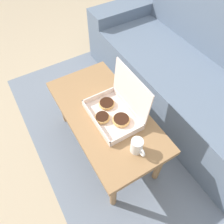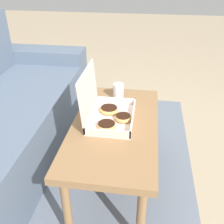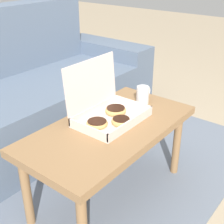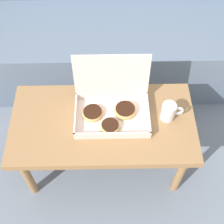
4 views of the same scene
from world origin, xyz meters
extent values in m
plane|color=tan|center=(0.00, 0.00, 0.00)|extent=(12.00, 12.00, 0.00)
cube|color=slate|center=(0.00, 0.30, 0.01)|extent=(2.33, 1.76, 0.01)
cube|color=slate|center=(0.00, 0.65, 0.22)|extent=(1.73, 0.60, 0.44)
cube|color=slate|center=(0.98, 0.75, 0.28)|extent=(0.24, 0.80, 0.55)
cube|color=#997047|center=(0.00, -0.07, 0.43)|extent=(0.93, 0.48, 0.04)
cylinder|color=#997047|center=(0.41, -0.25, 0.20)|extent=(0.04, 0.04, 0.41)
cylinder|color=#997047|center=(-0.41, 0.11, 0.20)|extent=(0.04, 0.04, 0.41)
cylinder|color=#997047|center=(0.41, 0.11, 0.20)|extent=(0.04, 0.04, 0.41)
cube|color=silver|center=(0.05, -0.05, 0.45)|extent=(0.37, 0.25, 0.01)
cube|color=silver|center=(0.05, -0.17, 0.48)|extent=(0.37, 0.01, 0.04)
cube|color=silver|center=(0.05, 0.07, 0.48)|extent=(0.37, 0.01, 0.04)
cube|color=silver|center=(-0.13, -0.05, 0.48)|extent=(0.01, 0.25, 0.04)
cube|color=silver|center=(0.23, -0.05, 0.48)|extent=(0.01, 0.25, 0.04)
cube|color=silver|center=(0.05, 0.09, 0.62)|extent=(0.37, 0.03, 0.25)
torus|color=tan|center=(-0.05, -0.03, 0.47)|extent=(0.11, 0.11, 0.03)
cylinder|color=black|center=(-0.05, -0.03, 0.48)|extent=(0.09, 0.09, 0.01)
torus|color=tan|center=(0.11, -0.02, 0.47)|extent=(0.11, 0.11, 0.03)
cylinder|color=black|center=(0.11, -0.02, 0.48)|extent=(0.10, 0.10, 0.01)
torus|color=tan|center=(0.04, -0.11, 0.47)|extent=(0.10, 0.10, 0.03)
cylinder|color=black|center=(0.04, -0.11, 0.48)|extent=(0.08, 0.08, 0.01)
cylinder|color=white|center=(0.33, -0.05, 0.50)|extent=(0.07, 0.07, 0.10)
torus|color=white|center=(0.37, -0.05, 0.50)|extent=(0.06, 0.01, 0.06)
camera|label=1|loc=(0.77, -0.47, 1.59)|focal=35.00mm
camera|label=2|loc=(-1.23, -0.23, 1.26)|focal=42.00mm
camera|label=3|loc=(-1.06, -0.92, 1.20)|focal=50.00mm
camera|label=4|loc=(0.03, -0.93, 1.76)|focal=50.00mm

